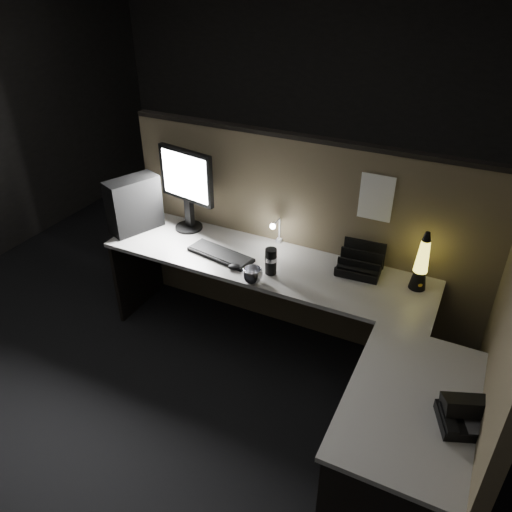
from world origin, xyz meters
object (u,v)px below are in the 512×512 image
at_px(desk_phone, 466,415).
at_px(keyboard, 221,254).
at_px(pc_tower, 134,205).
at_px(lava_lamp, 421,265).
at_px(monitor, 186,182).

bearing_deg(desk_phone, keyboard, 134.27).
xyz_separation_m(pc_tower, lava_lamp, (2.06, 0.15, -0.04)).
bearing_deg(pc_tower, monitor, 51.66).
bearing_deg(pc_tower, keyboard, 17.79).
bearing_deg(lava_lamp, desk_phone, -68.04).
xyz_separation_m(lava_lamp, desk_phone, (0.39, -0.98, -0.11)).
distance_m(monitor, desk_phone, 2.36).
relative_size(pc_tower, desk_phone, 1.43).
distance_m(keyboard, lava_lamp, 1.32).
distance_m(monitor, lava_lamp, 1.73).
xyz_separation_m(pc_tower, keyboard, (0.77, -0.06, -0.19)).
height_order(pc_tower, lava_lamp, pc_tower).
xyz_separation_m(keyboard, lava_lamp, (1.30, 0.22, 0.15)).
relative_size(monitor, lava_lamp, 1.56).
bearing_deg(keyboard, lava_lamp, 19.27).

